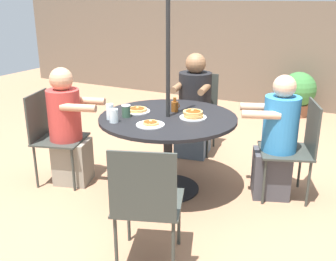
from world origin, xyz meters
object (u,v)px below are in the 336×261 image
syrup_bottle (175,106)px  patio_table (168,128)px  pancake_plate_c (193,115)px  drinking_glass_b (114,116)px  coffee_cup (126,111)px  diner_west (276,142)px  patio_chair_north (198,107)px  patio_chair_east (51,132)px  drinking_glass_a (110,112)px  patio_chair_south (146,200)px  pancake_plate_b (150,124)px  diner_north (194,109)px  diner_east (68,131)px  pancake_plate_a (137,110)px  potted_shrub (298,92)px  patio_chair_west (296,144)px

syrup_bottle → patio_table: bearing=-83.8°
patio_table → pancake_plate_c: size_ratio=5.20×
drinking_glass_b → coffee_cup: bearing=87.3°
patio_table → diner_west: 0.97m
patio_chair_north → patio_chair_east: 1.73m
patio_table → drinking_glass_a: bearing=-143.2°
patio_chair_south → drinking_glass_a: 1.15m
pancake_plate_c → drinking_glass_a: drinking_glass_a is taller
coffee_cup → drinking_glass_b: 0.18m
pancake_plate_b → diner_north: bearing=96.6°
diner_east → syrup_bottle: size_ratio=8.59×
patio_chair_north → drinking_glass_a: bearing=71.7°
syrup_bottle → coffee_cup: syrup_bottle is taller
pancake_plate_c → patio_chair_east: bearing=-163.0°
patio_chair_east → pancake_plate_c: bearing=89.7°
diner_north → drinking_glass_a: size_ratio=8.44×
diner_east → pancake_plate_a: bearing=98.3°
patio_chair_east → syrup_bottle: 1.22m
patio_chair_east → potted_shrub: (1.73, 3.42, -0.14)m
diner_north → potted_shrub: (0.80, 2.13, -0.16)m
patio_chair_north → diner_east: (-0.74, -1.42, 0.03)m
patio_chair_east → drinking_glass_a: (0.68, 0.03, 0.29)m
pancake_plate_c → drinking_glass_a: size_ratio=1.74×
patio_chair_east → coffee_cup: size_ratio=8.12×
diner_north → drinking_glass_a: bearing=69.2°
diner_west → potted_shrub: 2.76m
drinking_glass_b → patio_chair_east: bearing=178.1°
diner_north → patio_chair_east: 1.60m
patio_chair_north → patio_chair_west: bearing=140.6°
pancake_plate_a → pancake_plate_c: bearing=6.5°
patio_table → potted_shrub: bearing=78.3°
diner_east → patio_chair_south: (1.32, -0.79, -0.03)m
patio_chair_north → patio_chair_south: (0.58, -2.20, 0.00)m
patio_chair_east → syrup_bottle: size_ratio=6.72×
patio_chair_east → drinking_glass_b: patio_chair_east is taller
pancake_plate_c → drinking_glass_a: 0.73m
drinking_glass_a → syrup_bottle: bearing=50.9°
patio_table → patio_chair_south: (0.40, -1.07, -0.11)m
patio_chair_north → pancake_plate_b: size_ratio=3.72×
diner_east → pancake_plate_a: size_ratio=4.76×
pancake_plate_b → drinking_glass_a: (-0.40, -0.01, 0.06)m
diner_east → diner_north: bearing=131.0°
pancake_plate_c → drinking_glass_a: (-0.63, -0.37, 0.04)m
diner_east → diner_west: bearing=91.6°
patio_chair_north → diner_north: diner_north is taller
diner_east → syrup_bottle: diner_east is taller
diner_west → syrup_bottle: size_ratio=8.49×
patio_chair_south → pancake_plate_a: 1.31m
patio_table → pancake_plate_b: pancake_plate_b is taller
patio_chair_east → pancake_plate_b: bearing=75.2°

